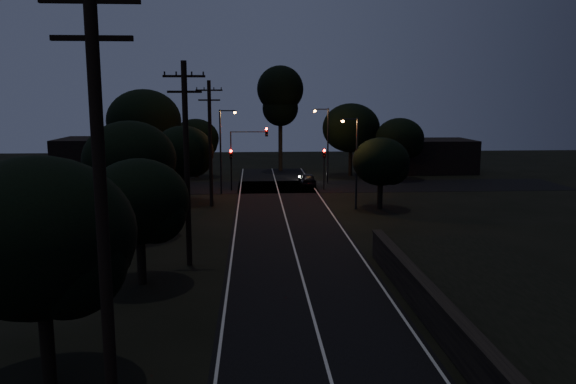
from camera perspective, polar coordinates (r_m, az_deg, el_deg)
road_surface at (r=47.15m, az=-0.54°, el=-1.55°), size 60.00×70.00×0.03m
retaining_wall at (r=22.42m, az=24.51°, el=-13.56°), size 6.93×26.00×1.60m
utility_pole_near at (r=13.85m, az=-18.35°, el=-2.82°), size 2.20×0.30×12.00m
utility_pole_mid at (r=30.47m, az=-10.27°, el=3.08°), size 2.20×0.30×11.00m
utility_pole_far at (r=47.35m, az=-7.91°, el=5.10°), size 2.20×0.30×10.50m
tree_left_a at (r=18.61m, az=-23.46°, el=-4.65°), size 5.84×5.84×7.39m
tree_left_b at (r=27.97m, az=-14.60°, el=-1.17°), size 4.90×4.90×6.23m
tree_left_c at (r=38.00m, az=-15.48°, el=2.94°), size 6.05×6.05×7.65m
tree_left_d at (r=49.55m, az=-10.39°, el=3.91°), size 5.30×5.30×6.72m
tree_far_nw at (r=65.45m, az=-9.20°, el=5.28°), size 5.31×5.31×6.72m
tree_far_w at (r=62.01m, az=-14.17°, el=6.88°), size 7.85×7.85×10.01m
tree_far_ne at (r=66.09m, az=6.64°, el=6.36°), size 6.69×6.69×8.47m
tree_far_e at (r=64.34m, az=11.46°, el=5.23°), size 5.42×5.42×6.87m
tree_right_a at (r=46.52m, az=9.64°, el=2.93°), size 4.65×4.65×5.91m
tall_pine at (r=70.16m, az=-0.79°, el=9.78°), size 5.72×5.72×13.01m
building_left at (r=69.68m, az=-18.20°, el=3.40°), size 10.00×8.00×4.40m
building_right at (r=72.04m, az=14.61°, el=3.60°), size 9.00×7.00×4.00m
signal_left at (r=55.46m, az=-5.80°, el=3.03°), size 0.28×0.35×4.10m
signal_right at (r=55.87m, az=3.69°, el=3.11°), size 0.28×0.35×4.10m
signal_mast at (r=55.28m, az=-4.07°, el=4.60°), size 3.70×0.35×6.25m
streetlight_a at (r=53.34m, az=-6.67°, el=4.70°), size 1.66×0.26×8.00m
streetlight_b at (r=59.75m, az=3.89°, el=5.26°), size 1.66×0.26×8.00m
streetlight_c at (r=46.08m, az=6.79°, el=3.58°), size 1.46×0.26×7.50m
car at (r=58.76m, az=1.96°, el=1.29°), size 1.68×3.87×1.30m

